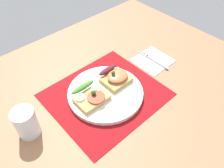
# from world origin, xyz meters

# --- Properties ---
(ground_plane) EXTENTS (1.20, 0.90, 0.03)m
(ground_plane) POSITION_xyz_m (0.00, 0.00, -0.02)
(ground_plane) COLOR #A06B49
(placemat) EXTENTS (0.37, 0.33, 0.00)m
(placemat) POSITION_xyz_m (0.00, 0.00, 0.00)
(placemat) COLOR maroon
(placemat) RESTS_ON ground_plane
(plate) EXTENTS (0.26, 0.26, 0.02)m
(plate) POSITION_xyz_m (0.00, 0.00, 0.01)
(plate) COLOR white
(plate) RESTS_ON placemat
(sandwich_egg_tomato) EXTENTS (0.10, 0.10, 0.04)m
(sandwich_egg_tomato) POSITION_xyz_m (-0.06, 0.01, 0.03)
(sandwich_egg_tomato) COLOR tan
(sandwich_egg_tomato) RESTS_ON plate
(sandwich_salmon) EXTENTS (0.09, 0.10, 0.05)m
(sandwich_salmon) POSITION_xyz_m (0.06, 0.02, 0.04)
(sandwich_salmon) COLOR tan
(sandwich_salmon) RESTS_ON plate
(napkin) EXTENTS (0.14, 0.13, 0.01)m
(napkin) POSITION_xyz_m (0.26, 0.01, 0.00)
(napkin) COLOR white
(napkin) RESTS_ON ground_plane
(fork) EXTENTS (0.02, 0.14, 0.00)m
(fork) POSITION_xyz_m (0.26, 0.01, 0.01)
(fork) COLOR #B7B7BC
(fork) RESTS_ON napkin
(drinking_glass) EXTENTS (0.07, 0.07, 0.10)m
(drinking_glass) POSITION_xyz_m (-0.26, 0.04, 0.05)
(drinking_glass) COLOR silver
(drinking_glass) RESTS_ON ground_plane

